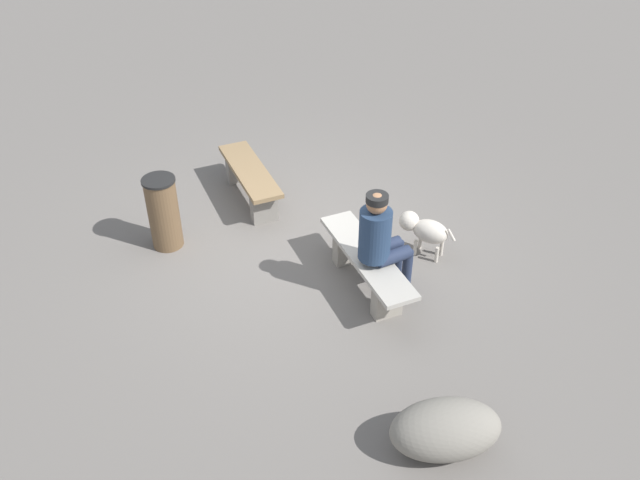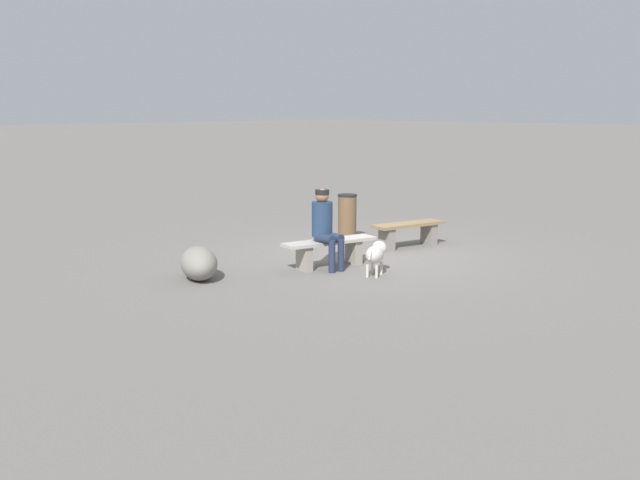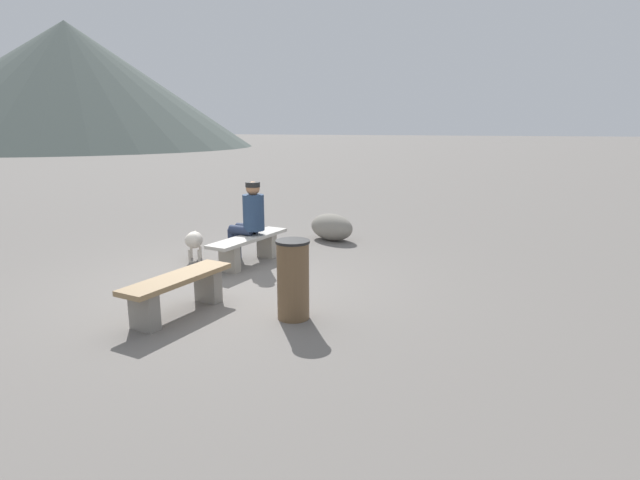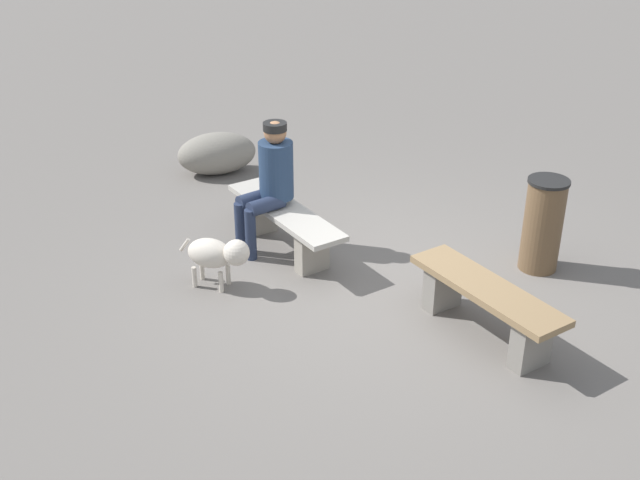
% 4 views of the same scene
% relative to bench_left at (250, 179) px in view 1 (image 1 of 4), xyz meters
% --- Properties ---
extents(ground, '(210.00, 210.00, 0.06)m').
position_rel_bench_left_xyz_m(ground, '(1.17, -0.03, -0.34)').
color(ground, slate).
extents(bench_left, '(1.55, 0.70, 0.47)m').
position_rel_bench_left_xyz_m(bench_left, '(0.00, 0.00, 0.00)').
color(bench_left, gray).
rests_on(bench_left, ground).
extents(bench_right, '(1.72, 0.72, 0.46)m').
position_rel_bench_left_xyz_m(bench_right, '(2.29, 0.14, -0.00)').
color(bench_right, gray).
rests_on(bench_right, ground).
extents(seated_person, '(0.39, 0.62, 1.32)m').
position_rel_bench_left_xyz_m(seated_person, '(2.44, 0.19, 0.45)').
color(seated_person, navy).
rests_on(seated_person, ground).
extents(dog, '(0.66, 0.45, 0.52)m').
position_rel_bench_left_xyz_m(dog, '(2.19, 1.08, 0.04)').
color(dog, beige).
rests_on(dog, ground).
extents(trash_bin, '(0.39, 0.39, 0.93)m').
position_rel_bench_left_xyz_m(trash_bin, '(0.28, -1.34, 0.15)').
color(trash_bin, brown).
rests_on(trash_bin, ground).
extents(boulder, '(0.94, 1.12, 0.52)m').
position_rel_bench_left_xyz_m(boulder, '(4.38, -0.65, -0.06)').
color(boulder, gray).
rests_on(boulder, ground).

